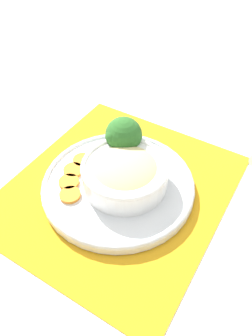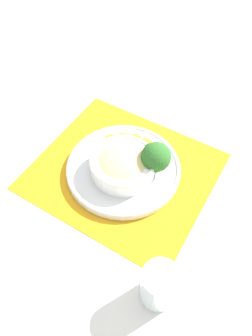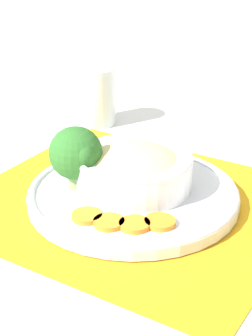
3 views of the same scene
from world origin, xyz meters
name	(u,v)px [view 1 (image 1 of 3)]	position (x,y,z in m)	size (l,w,h in m)	color
ground_plane	(118,189)	(0.00, 0.00, 0.00)	(4.00, 4.00, 0.00)	white
placemat	(118,189)	(0.00, 0.00, 0.00)	(0.48, 0.43, 0.00)	orange
plate	(118,184)	(0.00, 0.00, 0.02)	(0.30, 0.30, 0.02)	silver
bowl	(125,172)	(0.01, -0.01, 0.05)	(0.17, 0.17, 0.06)	white
broccoli_floret	(123,135)	(0.07, 0.04, 0.07)	(0.08, 0.08, 0.09)	#84AD5B
carrot_slice_near	(83,160)	(0.01, 0.10, 0.02)	(0.04, 0.04, 0.01)	orange
carrot_slice_middle	(73,170)	(-0.03, 0.09, 0.02)	(0.04, 0.04, 0.01)	orange
carrot_slice_far	(69,182)	(-0.06, 0.08, 0.02)	(0.04, 0.04, 0.01)	orange
carrot_slice_extra	(70,195)	(-0.08, 0.06, 0.02)	(0.04, 0.04, 0.01)	orange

